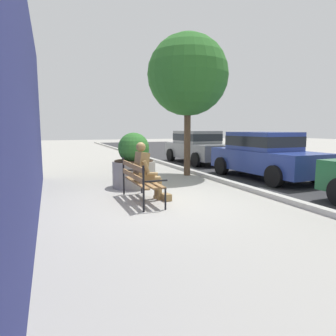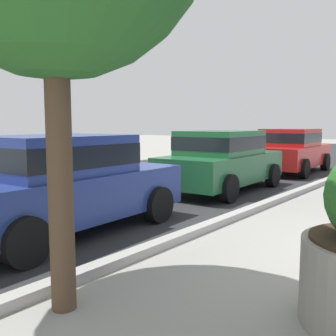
{
  "view_description": "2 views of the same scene",
  "coord_description": "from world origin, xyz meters",
  "px_view_note": "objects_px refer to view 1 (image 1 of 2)",
  "views": [
    {
      "loc": [
        6.39,
        -2.1,
        1.68
      ],
      "look_at": [
        -0.24,
        0.49,
        0.75
      ],
      "focal_mm": 32.49,
      "sensor_mm": 36.0,
      "label": 1
    },
    {
      "loc": [
        -5.61,
        -0.44,
        1.74
      ],
      "look_at": [
        0.8,
        4.63,
        0.8
      ],
      "focal_mm": 41.35,
      "sensor_mm": 36.0,
      "label": 2
    }
  ],
  "objects_px": {
    "park_bench": "(139,178)",
    "bronze_statue_seated": "(147,172)",
    "concrete_planter": "(134,164)",
    "parked_car_blue": "(265,154)",
    "parked_car_grey": "(198,146)",
    "street_tree_near_bench": "(188,75)"
  },
  "relations": [
    {
      "from": "parked_car_grey",
      "to": "concrete_planter",
      "type": "bearing_deg",
      "value": -42.86
    },
    {
      "from": "park_bench",
      "to": "parked_car_grey",
      "type": "distance_m",
      "value": 8.22
    },
    {
      "from": "concrete_planter",
      "to": "parked_car_grey",
      "type": "xyz_separation_m",
      "value": [
        -4.84,
        4.49,
        0.18
      ]
    },
    {
      "from": "concrete_planter",
      "to": "parked_car_blue",
      "type": "distance_m",
      "value": 4.5
    },
    {
      "from": "bronze_statue_seated",
      "to": "concrete_planter",
      "type": "bearing_deg",
      "value": 175.38
    },
    {
      "from": "park_bench",
      "to": "parked_car_grey",
      "type": "relative_size",
      "value": 0.43
    },
    {
      "from": "street_tree_near_bench",
      "to": "parked_car_blue",
      "type": "xyz_separation_m",
      "value": [
        1.59,
        2.13,
        -2.67
      ]
    },
    {
      "from": "parked_car_grey",
      "to": "park_bench",
      "type": "bearing_deg",
      "value": -36.16
    },
    {
      "from": "bronze_statue_seated",
      "to": "concrete_planter",
      "type": "height_order",
      "value": "concrete_planter"
    },
    {
      "from": "parked_car_grey",
      "to": "parked_car_blue",
      "type": "relative_size",
      "value": 1.0
    },
    {
      "from": "concrete_planter",
      "to": "parked_car_blue",
      "type": "height_order",
      "value": "concrete_planter"
    },
    {
      "from": "park_bench",
      "to": "street_tree_near_bench",
      "type": "relative_size",
      "value": 0.37
    },
    {
      "from": "park_bench",
      "to": "bronze_statue_seated",
      "type": "height_order",
      "value": "bronze_statue_seated"
    },
    {
      "from": "street_tree_near_bench",
      "to": "parked_car_blue",
      "type": "bearing_deg",
      "value": 53.35
    },
    {
      "from": "bronze_statue_seated",
      "to": "parked_car_blue",
      "type": "bearing_deg",
      "value": 109.2
    },
    {
      "from": "park_bench",
      "to": "parked_car_grey",
      "type": "height_order",
      "value": "parked_car_grey"
    },
    {
      "from": "park_bench",
      "to": "concrete_planter",
      "type": "height_order",
      "value": "concrete_planter"
    },
    {
      "from": "parked_car_blue",
      "to": "street_tree_near_bench",
      "type": "bearing_deg",
      "value": -126.65
    },
    {
      "from": "street_tree_near_bench",
      "to": "concrete_planter",
      "type": "bearing_deg",
      "value": -58.39
    },
    {
      "from": "park_bench",
      "to": "concrete_planter",
      "type": "bearing_deg",
      "value": 168.8
    },
    {
      "from": "bronze_statue_seated",
      "to": "concrete_planter",
      "type": "xyz_separation_m",
      "value": [
        -1.75,
        0.14,
        -0.01
      ]
    },
    {
      "from": "park_bench",
      "to": "bronze_statue_seated",
      "type": "bearing_deg",
      "value": 101.45
    }
  ]
}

